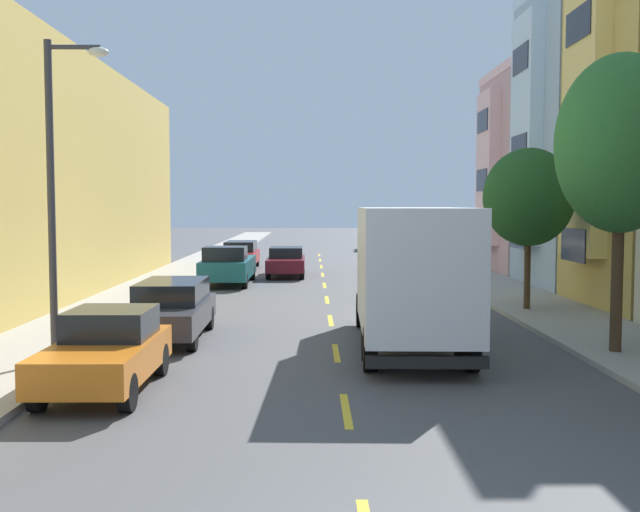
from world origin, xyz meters
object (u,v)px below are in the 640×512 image
Objects in this scene: street_tree_second at (621,144)px; moving_burgundy_sedan at (286,261)px; parked_suv_sky at (403,251)px; street_lamp at (58,177)px; street_tree_third at (529,197)px; parked_wagon_charcoal at (171,308)px; delivery_box_truck at (410,269)px; parked_wagon_red at (240,254)px; parked_pickup_teal at (228,266)px; parked_hatchback_orange at (106,351)px; parked_hatchback_black at (373,241)px.

moving_burgundy_sedan is at bearing 112.51° from street_tree_second.
moving_burgundy_sedan is (-6.24, -4.13, -0.24)m from parked_suv_sky.
street_tree_second is 0.99× the size of street_lamp.
moving_burgundy_sedan is (-8.20, 12.70, -2.99)m from street_tree_third.
street_lamp is 21.43m from moving_burgundy_sedan.
parked_suv_sky reaches higher than parked_wagon_charcoal.
street_tree_third is at bearing 23.22° from parked_wagon_charcoal.
delivery_box_truck is 24.13m from parked_wagon_red.
street_tree_second is 0.85× the size of delivery_box_truck.
street_lamp reaches higher than parked_wagon_charcoal.
parked_wagon_charcoal is (1.69, 3.49, -3.28)m from street_lamp.
parked_wagon_red is 1.05× the size of moving_burgundy_sedan.
parked_suv_sky is at bearing 42.50° from parked_pickup_teal.
street_tree_second is at bearing -67.49° from moving_burgundy_sedan.
parked_wagon_charcoal is at bearing -89.44° from parked_wagon_red.
parked_wagon_charcoal is 17.44m from moving_burgundy_sedan.
parked_wagon_charcoal is 5.51m from parked_hatchback_orange.
delivery_box_truck reaches higher than parked_suv_sky.
street_tree_second is at bearing -65.93° from parked_wagon_red.
parked_hatchback_black and parked_hatchback_orange have the same top height.
parked_wagon_red is at bearing 177.43° from parked_suv_sky.
parked_hatchback_black is 0.90× the size of moving_burgundy_sedan.
delivery_box_truck is at bearing 167.18° from street_tree_second.
parked_suv_sky is 7.49m from moving_burgundy_sedan.
street_tree_third reaches higher than delivery_box_truck.
street_tree_second is 1.27× the size of parked_pickup_teal.
parked_hatchback_black is at bearing 92.98° from street_tree_second.
parked_pickup_teal is at bearing -88.41° from parked_wagon_red.
parked_hatchback_black is at bearing 78.83° from parked_hatchback_orange.
moving_burgundy_sedan is at bearing 81.91° from parked_wagon_charcoal.
street_tree_third reaches higher than parked_hatchback_orange.
street_tree_second is 1.69× the size of parked_hatchback_orange.
parked_hatchback_black is at bearing 93.60° from street_tree_third.
street_tree_second is at bearing -85.31° from parked_suv_sky.
parked_hatchback_black is (-2.14, 41.13, -4.10)m from street_tree_second.
moving_burgundy_sedan is at bearing -105.85° from parked_hatchback_black.
street_lamp is 0.86× the size of delivery_box_truck.
parked_wagon_charcoal is at bearing -156.78° from street_tree_third.
parked_suv_sky is (-1.96, 23.92, -3.87)m from street_tree_second.
delivery_box_truck is at bearing -74.95° from parked_wagon_red.
street_tree_third is at bearing -57.76° from parked_wagon_red.
parked_pickup_teal is (-8.67, -7.95, -0.16)m from parked_suv_sky.
moving_burgundy_sedan is at bearing -59.53° from parked_wagon_red.
street_tree_second reaches higher than delivery_box_truck.
parked_wagon_red is at bearing 122.24° from street_tree_third.
street_lamp reaches higher than parked_hatchback_orange.
parked_pickup_teal is (-10.64, 15.98, -4.03)m from street_tree_second.
street_lamp is 1.69× the size of parked_hatchback_orange.
parked_hatchback_black is at bearing 86.48° from delivery_box_truck.
parked_wagon_charcoal is (-8.51, -38.60, 0.05)m from parked_hatchback_black.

